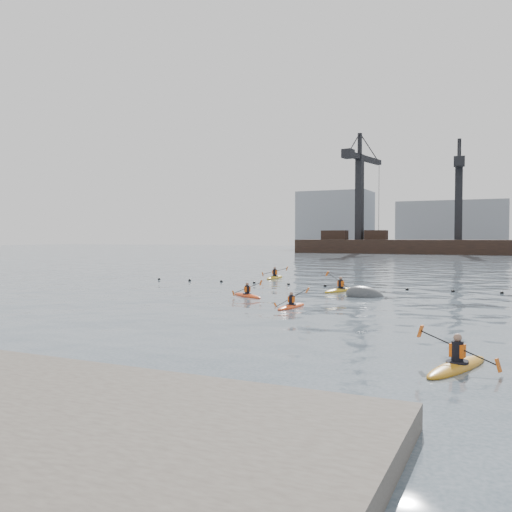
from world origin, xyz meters
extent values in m
plane|color=#34434B|center=(0.00, 0.00, 0.00)|extent=(400.00, 400.00, 0.00)
sphere|color=black|center=(-17.00, 22.50, 0.03)|extent=(0.24, 0.24, 0.24)
sphere|color=black|center=(-14.00, 22.66, 0.03)|extent=(0.24, 0.24, 0.24)
sphere|color=black|center=(-11.00, 22.75, 0.03)|extent=(0.24, 0.24, 0.24)
sphere|color=black|center=(-8.00, 22.72, 0.03)|extent=(0.24, 0.24, 0.24)
sphere|color=black|center=(-5.00, 22.58, 0.03)|extent=(0.24, 0.24, 0.24)
sphere|color=black|center=(-2.00, 22.41, 0.03)|extent=(0.24, 0.24, 0.24)
sphere|color=black|center=(1.00, 22.28, 0.03)|extent=(0.24, 0.24, 0.24)
sphere|color=black|center=(4.00, 22.25, 0.03)|extent=(0.24, 0.24, 0.24)
sphere|color=black|center=(7.00, 22.34, 0.03)|extent=(0.24, 0.24, 0.24)
sphere|color=black|center=(10.00, 22.50, 0.03)|extent=(0.24, 0.24, 0.24)
cube|color=black|center=(0.00, 110.00, 0.85)|extent=(72.00, 12.00, 4.50)
cube|color=black|center=(-28.00, 110.00, 4.20)|extent=(6.00, 3.00, 2.20)
cube|color=black|center=(-18.00, 110.00, 4.20)|extent=(5.00, 3.00, 2.20)
cube|color=black|center=(-22.00, 110.00, 13.10)|extent=(1.85, 1.85, 20.00)
cube|color=black|center=(-21.53, 112.66, 22.50)|extent=(4.31, 17.93, 1.20)
cube|color=black|center=(-23.09, 103.80, 22.50)|extent=(2.62, 2.94, 2.00)
cube|color=black|center=(-22.00, 110.00, 25.60)|extent=(0.93, 0.93, 5.00)
cube|color=black|center=(0.00, 110.00, 11.60)|extent=(1.73, 1.73, 17.00)
cube|color=black|center=(-0.20, 112.24, 19.50)|extent=(2.50, 15.05, 1.20)
cube|color=black|center=(0.46, 104.77, 19.50)|extent=(2.42, 2.78, 2.00)
cube|color=black|center=(0.00, 110.00, 22.60)|extent=(0.87, 0.87, 5.00)
cube|color=gray|center=(-40.00, 150.00, 9.00)|extent=(22.00, 14.00, 18.00)
cube|color=gray|center=(-5.00, 150.00, 7.00)|extent=(30.00, 14.00, 14.00)
ellipsoid|color=#ED4716|center=(0.15, 10.11, 0.04)|extent=(0.84, 2.94, 0.29)
cylinder|color=black|center=(0.15, 10.11, 0.15)|extent=(0.59, 0.59, 0.05)
cylinder|color=black|center=(0.15, 10.11, 0.41)|extent=(0.27, 0.27, 0.47)
cube|color=#DF540C|center=(0.15, 10.11, 0.43)|extent=(0.34, 0.23, 0.31)
sphere|color=#8C6651|center=(0.15, 10.11, 0.73)|extent=(0.19, 0.19, 0.19)
cylinder|color=black|center=(0.15, 10.11, 0.50)|extent=(1.75, 0.19, 1.01)
cube|color=#D85914|center=(-0.77, 10.19, 0.04)|extent=(0.20, 0.14, 0.29)
cube|color=#D85914|center=(1.07, 10.03, 0.96)|extent=(0.20, 0.14, 0.29)
ellipsoid|color=#C07C16|center=(9.17, -0.17, 0.04)|extent=(1.77, 3.53, 0.35)
cylinder|color=black|center=(9.17, -0.17, 0.19)|extent=(0.83, 0.83, 0.07)
cylinder|color=black|center=(9.17, -0.17, 0.49)|extent=(0.33, 0.33, 0.57)
cube|color=#DF540C|center=(9.17, -0.17, 0.51)|extent=(0.45, 0.35, 0.37)
sphere|color=#8C6651|center=(9.17, -0.17, 0.87)|extent=(0.23, 0.23, 0.23)
cylinder|color=black|center=(9.17, -0.17, 0.60)|extent=(2.20, 0.77, 0.73)
cube|color=#D85914|center=(8.12, 0.19, 0.92)|extent=(0.20, 0.20, 0.37)
cube|color=#D85914|center=(10.23, -0.52, 0.28)|extent=(0.20, 0.20, 0.37)
ellipsoid|color=#E44415|center=(-4.27, 13.87, 0.04)|extent=(2.91, 2.22, 0.31)
cylinder|color=black|center=(-4.27, 13.87, 0.16)|extent=(0.80, 0.80, 0.06)
cylinder|color=black|center=(-4.27, 13.87, 0.43)|extent=(0.29, 0.29, 0.50)
cube|color=#DF540C|center=(-4.27, 13.87, 0.45)|extent=(0.37, 0.41, 0.33)
sphere|color=#8C6651|center=(-4.27, 13.87, 0.77)|extent=(0.20, 0.20, 0.20)
cylinder|color=black|center=(-4.27, 13.87, 0.53)|extent=(1.16, 1.72, 0.63)
cube|color=#D85914|center=(-4.81, 13.05, 0.25)|extent=(0.19, 0.19, 0.33)
cube|color=#D85914|center=(-3.72, 14.68, 0.81)|extent=(0.19, 0.19, 0.33)
ellipsoid|color=gold|center=(0.05, 19.49, 0.04)|extent=(1.81, 3.59, 0.35)
cylinder|color=black|center=(0.05, 19.49, 0.19)|extent=(0.84, 0.84, 0.07)
cylinder|color=black|center=(0.05, 19.49, 0.50)|extent=(0.33, 0.33, 0.58)
cube|color=#DF540C|center=(0.05, 19.49, 0.52)|extent=(0.46, 0.36, 0.38)
sphere|color=#8C6651|center=(0.05, 19.49, 0.89)|extent=(0.23, 0.23, 0.23)
cylinder|color=black|center=(0.05, 19.49, 0.61)|extent=(2.05, 0.73, 1.21)
cube|color=#D85914|center=(-1.02, 19.85, 1.16)|extent=(0.27, 0.22, 0.36)
cube|color=#D85914|center=(1.12, 19.13, 0.06)|extent=(0.27, 0.22, 0.36)
ellipsoid|color=gold|center=(-8.59, 28.24, 0.05)|extent=(0.93, 3.66, 0.36)
cylinder|color=black|center=(-8.59, 28.24, 0.19)|extent=(0.72, 0.72, 0.07)
cylinder|color=black|center=(-8.59, 28.24, 0.51)|extent=(0.34, 0.34, 0.59)
cube|color=#DF540C|center=(-8.59, 28.24, 0.53)|extent=(0.42, 0.27, 0.39)
sphere|color=#8C6651|center=(-8.59, 28.24, 0.91)|extent=(0.24, 0.24, 0.24)
cylinder|color=black|center=(-8.59, 28.24, 0.62)|extent=(2.42, 0.18, 0.66)
cube|color=#D85914|center=(-9.74, 28.17, 0.34)|extent=(0.16, 0.17, 0.39)
cube|color=#D85914|center=(-7.43, 28.31, 0.91)|extent=(0.16, 0.17, 0.39)
ellipsoid|color=#3E4144|center=(2.35, 17.05, 0.00)|extent=(3.03, 2.42, 1.72)
camera|label=1|loc=(10.48, -16.13, 3.68)|focal=38.00mm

